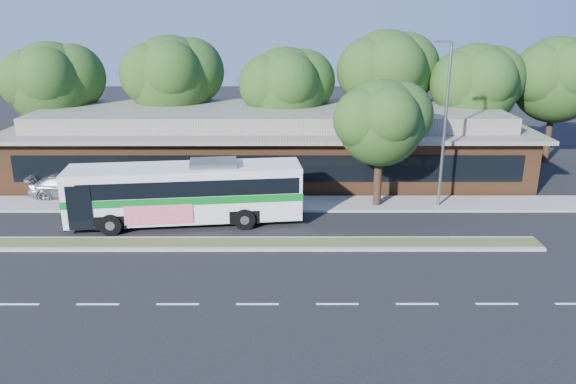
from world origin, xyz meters
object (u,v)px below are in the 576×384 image
Objects in this scene: transit_bus at (186,189)px; sedan at (72,186)px; lamp_post at (445,121)px; sidewalk_tree at (387,121)px.

sedan is at bearing 143.84° from transit_bus.
lamp_post is at bearing -97.31° from sedan.
sedan is (-21.13, 1.80, -4.21)m from lamp_post.
lamp_post is 21.62m from sedan.
sidewalk_tree is (18.07, -1.56, 4.17)m from sedan.
sidewalk_tree is at bearing 175.55° from lamp_post.
transit_bus is at bearing -165.58° from sidewalk_tree.
sedan is 18.61m from sidewalk_tree.
sidewalk_tree is (-3.06, 0.24, -0.04)m from lamp_post.
transit_bus is 11.28m from sidewalk_tree.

